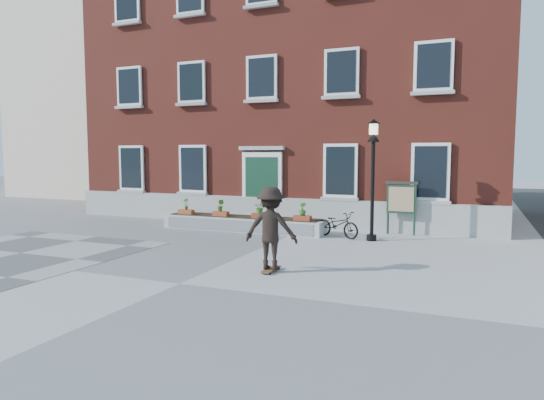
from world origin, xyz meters
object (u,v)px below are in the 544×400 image
at_px(bicycle, 337,224).
at_px(skateboarder, 271,228).
at_px(notice_board, 401,199).
at_px(lamp_post, 373,163).

bearing_deg(bicycle, skateboarder, -160.69).
bearing_deg(notice_board, bicycle, -143.51).
xyz_separation_m(lamp_post, notice_board, (0.70, 1.59, -1.28)).
height_order(bicycle, lamp_post, lamp_post).
relative_size(bicycle, skateboarder, 0.83).
distance_m(lamp_post, notice_board, 2.16).
bearing_deg(lamp_post, notice_board, 66.25).
relative_size(bicycle, notice_board, 0.91).
distance_m(notice_board, skateboarder, 7.04).
distance_m(bicycle, lamp_post, 2.42).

